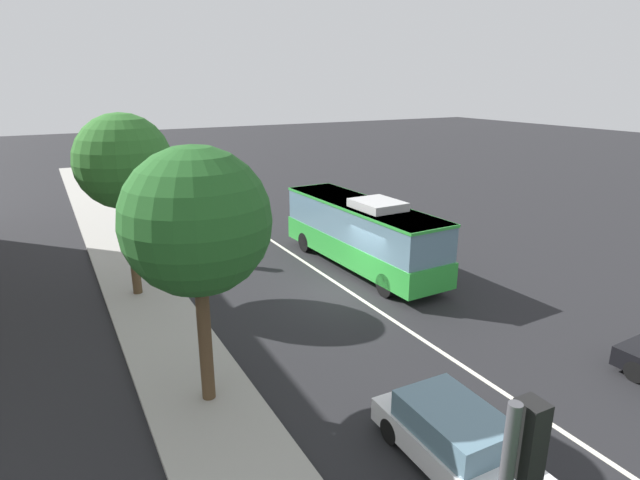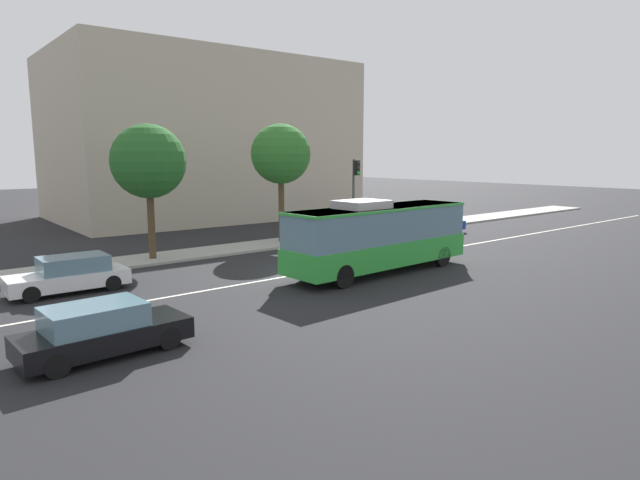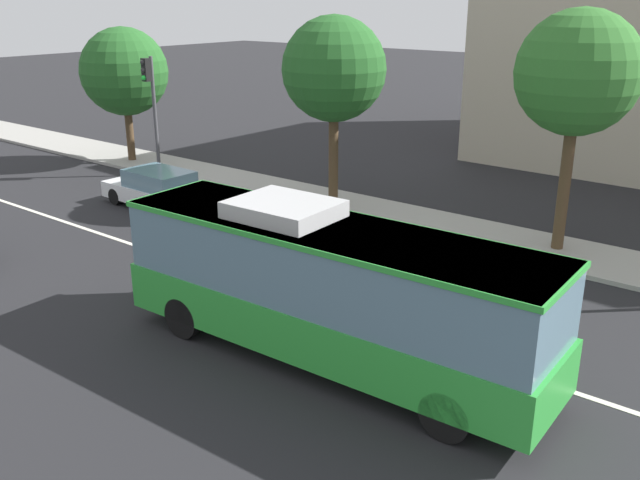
% 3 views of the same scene
% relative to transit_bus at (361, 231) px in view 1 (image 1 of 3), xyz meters
% --- Properties ---
extents(ground_plane, '(160.00, 160.00, 0.00)m').
position_rel_transit_bus_xyz_m(ground_plane, '(-2.19, 2.02, -1.81)').
color(ground_plane, black).
extents(sidewalk_kerb, '(80.00, 2.98, 0.14)m').
position_rel_transit_bus_xyz_m(sidewalk_kerb, '(-2.19, 9.68, -1.74)').
color(sidewalk_kerb, '#9E9B93').
rests_on(sidewalk_kerb, ground_plane).
extents(lane_centre_line, '(76.00, 0.16, 0.01)m').
position_rel_transit_bus_xyz_m(lane_centre_line, '(-2.19, 2.02, -1.80)').
color(lane_centre_line, silver).
rests_on(lane_centre_line, ground_plane).
extents(transit_bus, '(10.08, 2.84, 3.46)m').
position_rel_transit_bus_xyz_m(transit_bus, '(0.00, 0.00, 0.00)').
color(transit_bus, green).
rests_on(transit_bus, ground_plane).
extents(sedan_blue, '(4.57, 1.99, 1.46)m').
position_rel_transit_bus_xyz_m(sedan_blue, '(12.35, 6.49, -1.09)').
color(sedan_blue, '#1E3899').
rests_on(sedan_blue, ground_plane).
extents(sedan_white, '(4.53, 1.89, 1.46)m').
position_rel_transit_bus_xyz_m(sedan_white, '(-12.23, 5.30, -1.09)').
color(sedan_white, white).
rests_on(sedan_white, ground_plane).
extents(traffic_light_mid_block, '(0.33, 0.62, 5.20)m').
position_rel_transit_bus_xyz_m(traffic_light_mid_block, '(6.27, 8.32, 1.75)').
color(traffic_light_mid_block, '#47474C').
rests_on(traffic_light_mid_block, ground_plane).
extents(street_tree_kerbside_left, '(3.66, 3.66, 7.36)m').
position_rel_transit_bus_xyz_m(street_tree_kerbside_left, '(1.49, 9.89, 3.68)').
color(street_tree_kerbside_left, '#4C3823').
rests_on(street_tree_kerbside_left, ground_plane).
extents(street_tree_kerbside_right, '(3.77, 3.77, 7.04)m').
position_rel_transit_bus_xyz_m(street_tree_kerbside_right, '(-7.04, 9.48, 3.31)').
color(street_tree_kerbside_right, '#4C3823').
rests_on(street_tree_kerbside_right, ground_plane).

